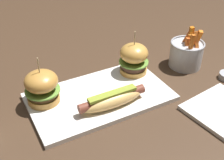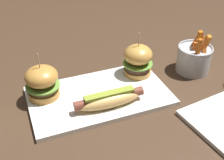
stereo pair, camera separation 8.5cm
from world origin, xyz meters
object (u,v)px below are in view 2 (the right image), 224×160
object	(u,v)px
slider_right	(138,60)
fries_bucket	(194,58)
hot_dog	(109,99)
slider_left	(42,82)
platter_main	(99,96)

from	to	relation	value
slider_right	fries_bucket	size ratio (longest dim) A/B	1.03
slider_right	fries_bucket	bearing A→B (deg)	-9.47
hot_dog	slider_right	size ratio (longest dim) A/B	1.37
hot_dog	slider_right	bearing A→B (deg)	40.20
slider_right	fries_bucket	xyz separation A→B (m)	(0.19, -0.03, -0.02)
slider_left	fries_bucket	bearing A→B (deg)	-2.60
slider_left	slider_right	size ratio (longest dim) A/B	0.97
slider_left	fries_bucket	distance (m)	0.49
platter_main	slider_left	bearing A→B (deg)	161.23
hot_dog	platter_main	bearing A→B (deg)	98.81
platter_main	hot_dog	xyz separation A→B (m)	(0.01, -0.06, 0.03)
platter_main	fries_bucket	size ratio (longest dim) A/B	2.89
hot_dog	slider_left	size ratio (longest dim) A/B	1.41
hot_dog	slider_left	xyz separation A→B (m)	(-0.16, 0.11, 0.03)
fries_bucket	hot_dog	bearing A→B (deg)	-165.08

